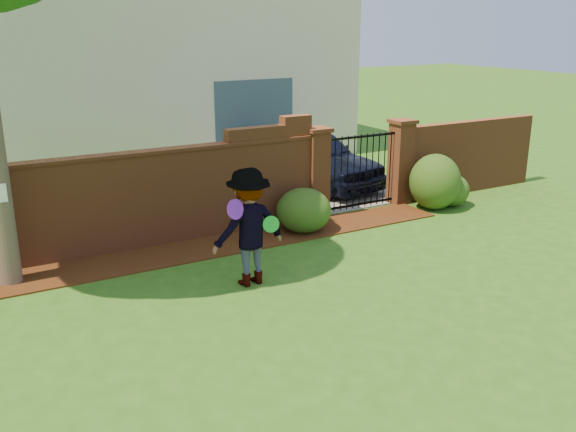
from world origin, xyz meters
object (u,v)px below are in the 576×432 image
man (250,228)px  car (318,158)px  frisbee_green (271,224)px  frisbee_purple (235,209)px

man → car: bearing=-134.4°
car → man: (-4.13, -4.62, 0.21)m
frisbee_green → frisbee_purple: bearing=-174.5°
car → man: 6.20m
man → frisbee_green: bearing=146.8°
frisbee_purple → frisbee_green: 0.70m
car → frisbee_green: 6.15m
car → frisbee_green: bearing=-139.1°
man → frisbee_purple: man is taller
man → frisbee_green: size_ratio=7.12×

